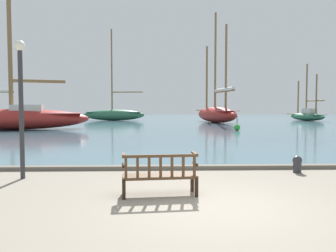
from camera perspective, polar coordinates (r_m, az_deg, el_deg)
name	(u,v)px	position (r m, az deg, el deg)	size (l,w,h in m)	color
ground_plane	(211,207)	(6.51, 7.46, -13.75)	(160.00, 160.00, 0.00)	gray
harbor_water	(164,120)	(50.19, -0.74, 1.04)	(100.00, 80.00, 0.08)	slate
quay_edge_kerb	(190,167)	(10.21, 3.92, -7.18)	(40.00, 0.30, 0.12)	#675F54
park_bench	(160,174)	(7.10, -1.45, -8.38)	(1.64, 0.67, 0.92)	black
sailboat_mid_port	(15,116)	(30.20, -25.08, 1.61)	(14.62, 6.36, 14.55)	maroon
sailboat_far_port	(216,113)	(41.24, 8.33, 2.30)	(4.64, 13.14, 13.60)	maroon
sailboat_mid_starboard	(307,115)	(50.97, 23.05, 1.75)	(3.37, 8.66, 8.11)	#2D6647
sailboat_outer_port	(114,114)	(48.05, -9.44, 2.06)	(9.13, 3.04, 13.09)	#2D6647
mooring_bollard	(297,163)	(10.34, 21.59, -6.09)	(0.27, 0.27, 0.50)	#2D2D33
lamp_post	(21,94)	(9.53, -24.25, 5.11)	(0.28, 0.28, 3.67)	#2D2D33
channel_buoy	(237,127)	(26.69, 11.92, -0.23)	(0.51, 0.51, 1.21)	green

